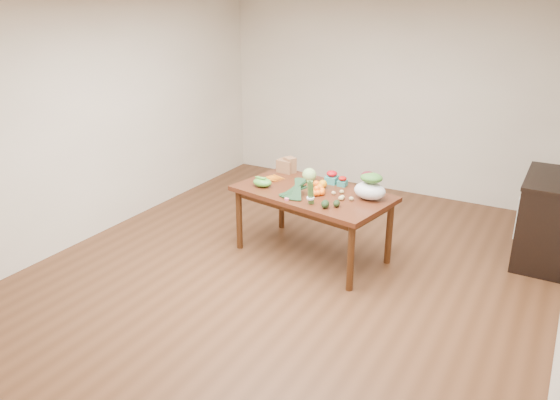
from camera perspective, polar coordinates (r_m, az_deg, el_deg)
The scene contains 25 objects.
floor at distance 5.71m, azimuth 1.04°, elevation -7.69°, with size 6.00×6.00×0.00m, color brown.
room_walls at distance 5.19m, azimuth 1.14°, elevation 5.48°, with size 5.02×6.02×2.70m.
dining_table at distance 5.94m, azimuth 3.37°, elevation -2.50°, with size 1.63×0.91×0.75m, color #4B2111.
cabinet at distance 6.46m, azimuth 26.03°, elevation -1.80°, with size 0.52×1.02×0.94m, color black.
dish_towel at distance 6.23m, azimuth 23.63°, elevation -1.42°, with size 0.02×0.28×0.45m, color white.
paper_bag at distance 6.39m, azimuth 0.63°, elevation 3.71°, with size 0.25×0.21×0.18m, color #906640, non-canonical shape.
cabbage at distance 6.07m, azimuth 3.08°, elevation 2.63°, with size 0.16×0.16×0.16m, color #B4D379.
strawberry_basket_a at distance 6.05m, azimuth 5.42°, elevation 2.27°, with size 0.13×0.13×0.11m, color red, non-canonical shape.
strawberry_basket_b at distance 5.98m, azimuth 6.54°, elevation 1.87°, with size 0.09×0.09×0.09m, color #B4160C, non-canonical shape.
orange_a at distance 5.91m, azimuth 3.81°, elevation 1.69°, with size 0.08×0.08×0.08m, color orange.
orange_b at distance 5.89m, azimuth 4.50°, elevation 1.68°, with size 0.09×0.09×0.09m, color orange.
orange_c at distance 5.81m, azimuth 4.22°, elevation 1.34°, with size 0.08×0.08×0.08m, color #DE590D.
mandarin_cluster at distance 5.69m, azimuth 3.84°, elevation 1.03°, with size 0.18×0.18×0.10m, color #FF580F, non-canonical shape.
carrots at distance 6.14m, azimuth -0.42°, elevation 2.24°, with size 0.22×0.19×0.03m, color #D75612, non-canonical shape.
snap_pea_bag at distance 5.92m, azimuth -1.86°, elevation 1.86°, with size 0.21×0.16×0.10m, color #4EA337.
kale_bunch at distance 5.60m, azimuth 1.37°, elevation 1.05°, with size 0.32×0.40×0.16m, color black, non-canonical shape.
asparagus_bundle at distance 5.41m, azimuth 3.22°, elevation 0.81°, with size 0.08×0.08×0.25m, color olive, non-canonical shape.
potato_a at distance 5.72m, azimuth 5.62°, elevation 0.74°, with size 0.05×0.04×0.04m, color tan.
potato_b at distance 5.57m, azimuth 6.38°, elevation 0.18°, with size 0.05×0.05×0.05m, color tan.
potato_c at distance 5.61m, azimuth 6.55°, elevation 0.32°, with size 0.05×0.04×0.04m, color tan.
potato_d at distance 5.76m, azimuth 6.47°, elevation 0.87°, with size 0.05×0.04×0.04m, color tan.
potato_e at distance 5.57m, azimuth 7.47°, elevation 0.14°, with size 0.05×0.04×0.04m, color tan.
avocado_a at distance 5.36m, azimuth 4.74°, elevation -0.42°, with size 0.08×0.12×0.08m, color black.
avocado_b at distance 5.40m, azimuth 5.93°, elevation -0.36°, with size 0.07×0.10×0.07m, color black.
salad_bag at distance 5.61m, azimuth 9.39°, elevation 1.31°, with size 0.33×0.25×0.25m, color white, non-canonical shape.
Camera 1 is at (2.35, -4.42, 2.75)m, focal length 35.00 mm.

